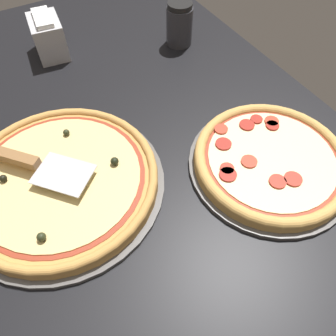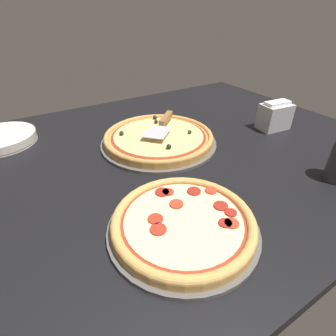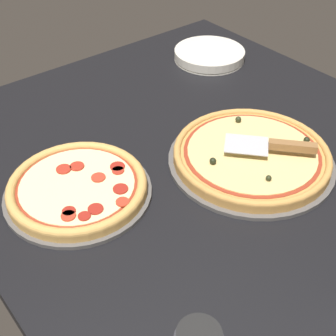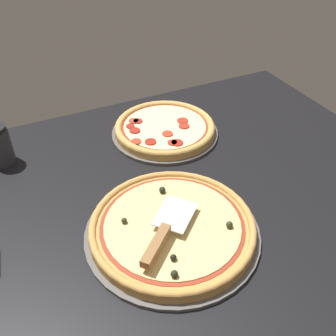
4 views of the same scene
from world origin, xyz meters
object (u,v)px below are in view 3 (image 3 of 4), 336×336
at_px(pizza_front, 252,154).
at_px(plate_stack, 209,55).
at_px(pizza_back, 77,186).
at_px(serving_spatula, 279,146).

bearing_deg(pizza_front, plate_stack, -32.26).
relative_size(pizza_back, plate_stack, 1.33).
distance_m(pizza_back, plate_stack, 0.78).
xyz_separation_m(serving_spatula, plate_stack, (0.54, -0.27, -0.04)).
height_order(pizza_front, plate_stack, pizza_front).
bearing_deg(serving_spatula, pizza_back, 64.01).
xyz_separation_m(pizza_back, plate_stack, (0.32, -0.71, -0.01)).
relative_size(pizza_front, plate_stack, 1.62).
xyz_separation_m(pizza_front, plate_stack, (0.49, -0.31, -0.01)).
distance_m(pizza_back, serving_spatula, 0.50).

